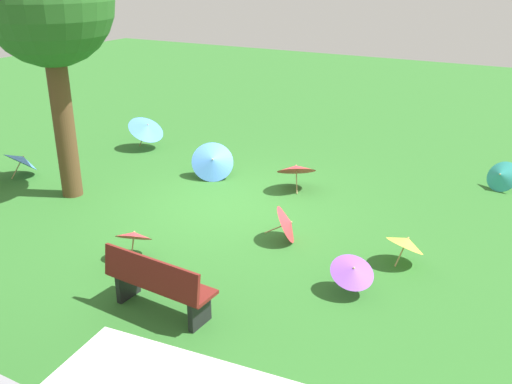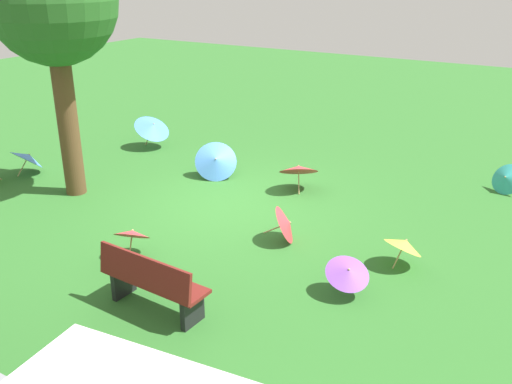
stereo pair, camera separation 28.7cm
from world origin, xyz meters
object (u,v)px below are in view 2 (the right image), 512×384
at_px(parasol_blue_2, 153,126).
at_px(parasol_yellow_2, 404,244).
at_px(parasol_blue_1, 28,157).
at_px(park_bench, 152,282).
at_px(shade_tree, 53,5).
at_px(parasol_red_2, 132,233).
at_px(parasol_red_0, 287,224).
at_px(parasol_red_4, 299,169).
at_px(parasol_teal_0, 507,178).
at_px(parasol_blue_0, 216,160).
at_px(parasol_purple_0, 348,272).

bearing_deg(parasol_blue_2, parasol_yellow_2, 159.52).
bearing_deg(parasol_blue_1, park_bench, 154.87).
distance_m(shade_tree, parasol_red_2, 4.67).
relative_size(parasol_red_0, parasol_yellow_2, 0.93).
bearing_deg(parasol_red_2, parasol_red_4, -104.76).
xyz_separation_m(parasol_teal_0, parasol_red_2, (4.82, 6.02, 0.07)).
xyz_separation_m(parasol_red_0, parasol_red_2, (1.94, 1.72, 0.06)).
relative_size(parasol_teal_0, parasol_blue_2, 0.76).
height_order(parasol_blue_1, parasol_red_0, parasol_blue_1).
bearing_deg(parasol_red_4, shade_tree, 32.21).
bearing_deg(parasol_yellow_2, parasol_blue_0, -20.20).
distance_m(parasol_blue_1, parasol_red_0, 6.64).
distance_m(shade_tree, parasol_red_0, 5.93).
xyz_separation_m(parasol_purple_0, parasol_red_4, (2.44, -3.30, 0.09)).
bearing_deg(parasol_red_0, parasol_teal_0, -123.94).
bearing_deg(shade_tree, parasol_blue_1, -8.97).
bearing_deg(parasol_purple_0, park_bench, 39.10).
height_order(parasol_red_2, parasol_red_4, parasol_red_4).
relative_size(parasol_red_2, parasol_red_4, 0.68).
xyz_separation_m(shade_tree, parasol_red_2, (-2.90, 1.46, -3.36)).
bearing_deg(parasol_blue_0, shade_tree, 47.08).
distance_m(parasol_yellow_2, parasol_blue_2, 7.93).
distance_m(parasol_purple_0, parasol_red_4, 4.11).
distance_m(parasol_blue_2, parasol_red_4, 4.61).
relative_size(parasol_blue_0, parasol_yellow_2, 1.38).
xyz_separation_m(park_bench, parasol_blue_1, (6.05, -2.84, -0.08)).
distance_m(parasol_yellow_2, parasol_red_4, 3.53).
relative_size(parasol_yellow_2, parasol_blue_2, 0.78).
distance_m(park_bench, parasol_teal_0, 7.92).
height_order(parasol_teal_0, parasol_blue_1, parasol_blue_1).
xyz_separation_m(parasol_blue_1, parasol_red_4, (-5.74, -2.20, 0.09)).
height_order(parasol_yellow_2, parasol_blue_2, parasol_blue_2).
distance_m(shade_tree, parasol_blue_0, 4.48).
height_order(shade_tree, parasol_blue_1, shade_tree).
relative_size(parasol_teal_0, parasol_blue_0, 0.71).
bearing_deg(parasol_teal_0, parasol_purple_0, 75.98).
height_order(park_bench, parasol_yellow_2, park_bench).
relative_size(parasol_blue_1, parasol_yellow_2, 1.08).
distance_m(parasol_purple_0, parasol_red_0, 1.89).
bearing_deg(parasol_red_4, park_bench, 93.52).
bearing_deg(parasol_red_4, parasol_blue_1, 20.93).
relative_size(parasol_purple_0, parasol_red_4, 0.81).
height_order(parasol_blue_1, parasol_blue_2, parasol_blue_2).
distance_m(park_bench, parasol_red_2, 1.74).
relative_size(park_bench, parasol_red_0, 2.07).
xyz_separation_m(park_bench, shade_tree, (4.25, -2.56, 3.28)).
xyz_separation_m(parasol_blue_1, parasol_blue_2, (-1.19, -2.93, 0.20)).
distance_m(parasol_purple_0, parasol_yellow_2, 1.33).
xyz_separation_m(park_bench, parasol_yellow_2, (-2.57, -2.99, -0.08)).
distance_m(parasol_blue_1, parasol_red_4, 6.15).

